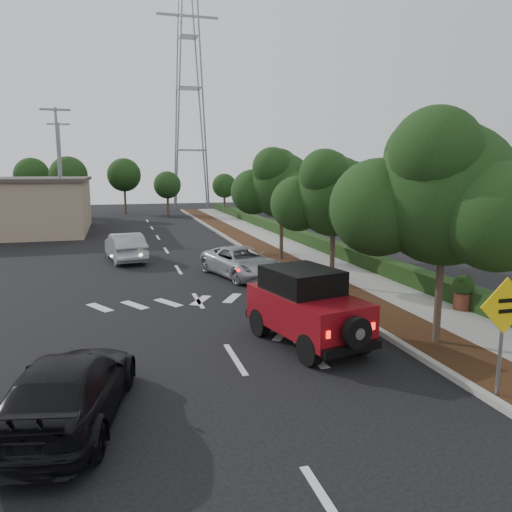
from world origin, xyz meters
name	(u,v)px	position (x,y,z in m)	size (l,w,h in m)	color
ground	(235,359)	(0.00, 0.00, 0.00)	(120.00, 120.00, 0.00)	black
curb	(269,263)	(4.60, 12.00, 0.07)	(0.20, 70.00, 0.15)	#9E9B93
planting_strip	(287,263)	(5.60, 12.00, 0.06)	(1.80, 70.00, 0.12)	black
sidewalk	(321,261)	(7.50, 12.00, 0.06)	(2.00, 70.00, 0.12)	gray
hedge	(346,253)	(8.90, 12.00, 0.40)	(0.80, 70.00, 0.80)	black
transmission_tower	(192,210)	(6.00, 48.00, 0.00)	(7.00, 4.00, 28.00)	slate
street_tree_near	(435,345)	(5.60, -0.50, 0.00)	(3.80, 3.80, 5.92)	black
street_tree_mid	(331,288)	(5.60, 6.50, 0.00)	(3.20, 3.20, 5.32)	black
street_tree_far	(281,260)	(5.60, 13.00, 0.00)	(3.40, 3.40, 5.62)	black
light_pole_a	(64,237)	(-6.50, 26.00, 0.00)	(2.00, 0.22, 9.00)	slate
light_pole_b	(65,221)	(-7.50, 38.00, 0.00)	(2.00, 0.22, 9.00)	slate
red_jeep	(304,306)	(2.14, 0.72, 1.07)	(2.61, 4.31, 2.11)	black
silver_suv_ahead	(242,262)	(2.60, 9.65, 0.67)	(2.22, 4.82, 1.34)	#A6A9AE
black_suv_oncoming	(69,389)	(-3.80, -2.31, 0.68)	(1.92, 4.72, 1.37)	black
silver_sedan_oncoming	(125,247)	(-2.40, 15.22, 0.75)	(1.58, 4.53, 1.49)	#9FA1A7
parked_suv	(10,230)	(-9.85, 25.45, 0.67)	(1.58, 3.92, 1.33)	#9DA0A4
speed_hump_sign	(504,320)	(4.80, -3.75, 1.76)	(1.19, 0.10, 2.54)	slate
terracotta_planter	(463,289)	(8.40, 2.02, 0.84)	(0.72, 0.72, 1.25)	brown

